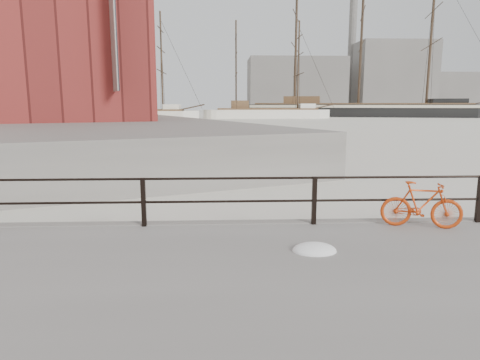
# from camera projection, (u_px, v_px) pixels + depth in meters

# --- Properties ---
(ground) EXTENTS (400.00, 400.00, 0.00)m
(ground) POSITION_uv_depth(u_px,v_px,m) (471.00, 236.00, 9.27)
(ground) COLOR white
(ground) RESTS_ON ground
(far_quay) EXTENTS (78.44, 148.07, 1.80)m
(far_quay) POSITION_uv_depth(u_px,v_px,m) (32.00, 115.00, 78.23)
(far_quay) COLOR gray
(far_quay) RESTS_ON ground
(guardrail) EXTENTS (28.00, 0.10, 1.00)m
(guardrail) POSITION_uv_depth(u_px,v_px,m) (479.00, 199.00, 8.97)
(guardrail) COLOR black
(guardrail) RESTS_ON promenade
(bicycle) EXTENTS (1.57, 0.66, 0.94)m
(bicycle) POSITION_uv_depth(u_px,v_px,m) (421.00, 205.00, 8.59)
(bicycle) COLOR #C2380C
(bicycle) RESTS_ON promenade
(barque_black) EXTENTS (65.55, 35.72, 35.14)m
(barque_black) POSITION_uv_depth(u_px,v_px,m) (358.00, 117.00, 95.81)
(barque_black) COLOR black
(barque_black) RESTS_ON ground
(schooner_mid) EXTENTS (27.13, 11.49, 19.67)m
(schooner_mid) POSITION_uv_depth(u_px,v_px,m) (267.00, 118.00, 85.83)
(schooner_mid) COLOR white
(schooner_mid) RESTS_ON ground
(schooner_left) EXTENTS (26.86, 12.23, 20.15)m
(schooner_left) POSITION_uv_depth(u_px,v_px,m) (131.00, 119.00, 79.93)
(schooner_left) COLOR white
(schooner_left) RESTS_ON ground
(workboat_near) EXTENTS (12.01, 12.42, 7.00)m
(workboat_near) POSITION_uv_depth(u_px,v_px,m) (28.00, 135.00, 38.97)
(workboat_near) COLOR black
(workboat_near) RESTS_ON ground
(apartment_cream) EXTENTS (24.16, 21.40, 21.20)m
(apartment_cream) POSITION_uv_depth(u_px,v_px,m) (11.00, 41.00, 66.44)
(apartment_cream) COLOR beige
(apartment_cream) RESTS_ON far_quay
(apartment_grey) EXTENTS (26.02, 22.15, 23.20)m
(apartment_grey) POSITION_uv_depth(u_px,v_px,m) (17.00, 51.00, 85.97)
(apartment_grey) COLOR #979692
(apartment_grey) RESTS_ON far_quay
(apartment_brick) EXTENTS (27.87, 22.90, 21.20)m
(apartment_brick) POSITION_uv_depth(u_px,v_px,m) (23.00, 65.00, 106.76)
(apartment_brick) COLOR maroon
(apartment_brick) RESTS_ON far_quay
(industrial_west) EXTENTS (32.00, 18.00, 18.00)m
(industrial_west) POSITION_uv_depth(u_px,v_px,m) (295.00, 86.00, 146.24)
(industrial_west) COLOR gray
(industrial_west) RESTS_ON ground
(industrial_mid) EXTENTS (26.00, 20.00, 24.00)m
(industrial_mid) POSITION_uv_depth(u_px,v_px,m) (391.00, 78.00, 152.12)
(industrial_mid) COLOR gray
(industrial_mid) RESTS_ON ground
(industrial_east) EXTENTS (20.00, 16.00, 14.00)m
(industrial_east) POSITION_uv_depth(u_px,v_px,m) (445.00, 93.00, 158.90)
(industrial_east) COLOR gray
(industrial_east) RESTS_ON ground
(smokestack) EXTENTS (2.80, 2.80, 44.00)m
(smokestack) POSITION_uv_depth(u_px,v_px,m) (352.00, 50.00, 154.74)
(smokestack) COLOR gray
(smokestack) RESTS_ON ground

